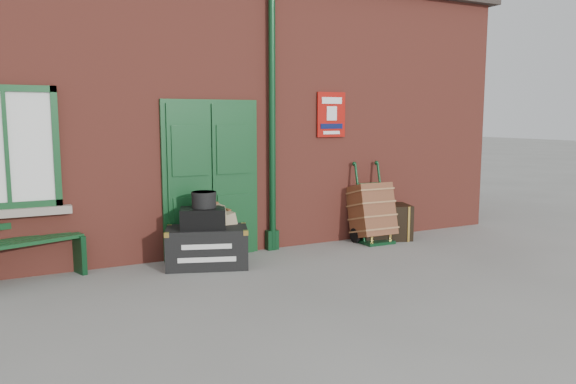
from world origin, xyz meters
TOP-DOWN VIEW (x-y plane):
  - ground at (0.00, 0.00)m, footprint 80.00×80.00m
  - station_building at (-0.00, 3.49)m, footprint 10.30×4.30m
  - bench at (-2.97, 1.33)m, footprint 1.77×1.01m
  - houdini_trunk at (-0.56, 0.95)m, footprint 1.21×0.92m
  - strongbox at (-0.61, 0.95)m, footprint 0.70×0.60m
  - hatbox at (-0.58, 0.98)m, footprint 0.41×0.41m
  - suitcase_back at (-0.35, 1.25)m, footprint 0.37×0.58m
  - suitcase_front at (-0.17, 1.23)m, footprint 0.37×0.52m
  - porter_trolley at (2.33, 1.21)m, footprint 0.63×0.68m
  - dark_trunk at (2.62, 1.25)m, footprint 0.92×0.73m

SIDE VIEW (x-z plane):
  - ground at x=0.00m, z-range 0.00..0.00m
  - houdini_trunk at x=-0.56m, z-range 0.00..0.54m
  - dark_trunk at x=2.62m, z-range 0.00..0.58m
  - suitcase_front at x=-0.17m, z-range 0.00..0.71m
  - suitcase_back at x=-0.35m, z-range 0.00..0.82m
  - porter_trolley at x=2.33m, z-range -0.14..1.12m
  - bench at x=-2.97m, z-range 0.00..1.05m
  - strongbox at x=-0.61m, z-range 0.54..0.81m
  - hatbox at x=-0.58m, z-range 0.81..1.03m
  - station_building at x=0.00m, z-range -0.02..4.34m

